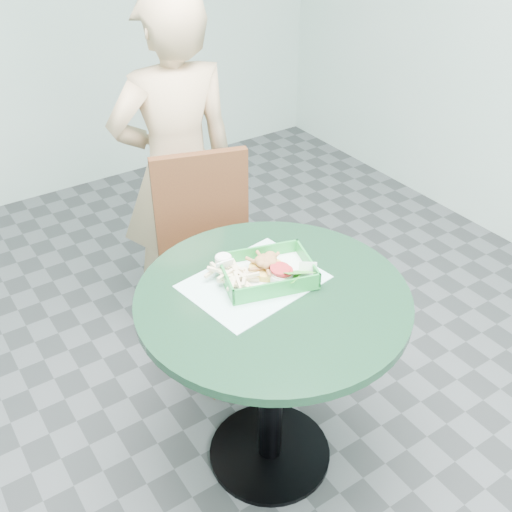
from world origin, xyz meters
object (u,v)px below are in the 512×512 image
sauce_ramekin (221,272)px  food_basket (267,280)px  dining_chair (215,251)px  cafe_table (272,340)px  crab_sandwich (265,269)px  diner_person (177,170)px

sauce_ramekin → food_basket: bearing=-32.1°
dining_chair → sauce_ramekin: bearing=-99.5°
dining_chair → sauce_ramekin: 0.58m
cafe_table → sauce_ramekin: size_ratio=15.96×
food_basket → sauce_ramekin: sauce_ramekin is taller
crab_sandwich → sauce_ramekin: size_ratio=2.11×
dining_chair → sauce_ramekin: size_ratio=17.46×
diner_person → crab_sandwich: (-0.13, -0.85, 0.04)m
cafe_table → diner_person: bearing=80.3°
dining_chair → crab_sandwich: bearing=-84.4°
food_basket → sauce_ramekin: (-0.12, 0.08, 0.03)m
dining_chair → food_basket: dining_chair is taller
dining_chair → crab_sandwich: dining_chair is taller
food_basket → sauce_ramekin: size_ratio=5.26×
cafe_table → food_basket: food_basket is taller
diner_person → sauce_ramekin: diner_person is taller
cafe_table → sauce_ramekin: bearing=122.5°
dining_chair → food_basket: (-0.11, -0.54, 0.24)m
cafe_table → sauce_ramekin: 0.28m
dining_chair → crab_sandwich: (-0.11, -0.52, 0.27)m
cafe_table → sauce_ramekin: sauce_ramekin is taller
cafe_table → dining_chair: (0.14, 0.61, -0.05)m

